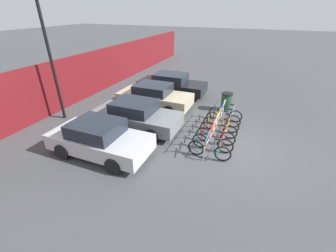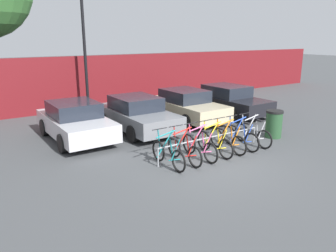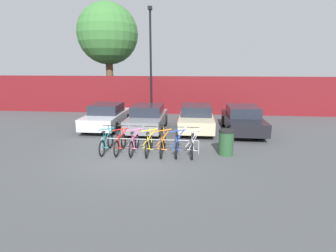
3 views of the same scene
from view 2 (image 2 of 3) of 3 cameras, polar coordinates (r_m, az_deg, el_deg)
name	(u,v)px [view 2 (image 2 of 3)]	position (r m, az deg, el deg)	size (l,w,h in m)	color
ground_plane	(211,163)	(9.99, 7.48, -6.45)	(120.00, 120.00, 0.00)	#424447
hoarding_wall	(91,82)	(17.69, -13.23, 7.39)	(36.00, 0.16, 2.74)	maroon
bike_rack	(211,139)	(10.67, 7.53, -2.23)	(4.11, 0.04, 0.57)	gray
bicycle_teal	(168,154)	(9.55, 0.00, -4.92)	(0.68, 1.71, 1.05)	black
bicycle_red	(184,150)	(9.87, 2.83, -4.26)	(0.68, 1.71, 1.05)	black
bicycle_pink	(199,147)	(10.22, 5.49, -3.63)	(0.68, 1.71, 1.05)	black
bicycle_yellow	(214,143)	(10.61, 8.09, -3.00)	(0.68, 1.71, 1.05)	black
bicycle_orange	(227,140)	(10.98, 10.32, -2.46)	(0.68, 1.71, 1.05)	black
bicycle_blue	(240,137)	(11.38, 12.44, -1.94)	(0.68, 1.71, 1.05)	black
bicycle_silver	(253,134)	(11.82, 14.51, -1.42)	(0.68, 1.71, 1.05)	black
car_silver	(75,121)	(12.45, -15.86, 0.81)	(1.91, 4.04, 1.40)	#B7B7BC
car_grey	(137,114)	(13.12, -5.48, 2.06)	(1.91, 4.17, 1.40)	slate
car_beige	(185,105)	(14.79, 3.06, 3.61)	(1.91, 4.22, 1.40)	#C1B28E
car_black	(227,100)	(16.32, 10.28, 4.50)	(1.91, 4.43, 1.40)	black
lamp_post	(83,30)	(16.40, -14.52, 15.87)	(0.24, 0.44, 7.24)	black
trash_bin	(274,124)	(12.90, 17.95, 0.35)	(0.63, 0.63, 1.03)	#234728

